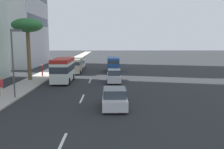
# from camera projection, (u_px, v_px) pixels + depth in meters

# --- Properties ---
(ground_plane) EXTENTS (198.00, 198.00, 0.00)m
(ground_plane) POSITION_uv_depth(u_px,v_px,m) (93.00, 74.00, 37.62)
(ground_plane) COLOR #26282B
(sidewalk_right) EXTENTS (162.00, 3.27, 0.15)m
(sidewalk_right) POSITION_uv_depth(u_px,v_px,m) (47.00, 74.00, 37.48)
(sidewalk_right) COLOR #B2ADA3
(sidewalk_right) RESTS_ON ground_plane
(lane_stripe_near) EXTENTS (3.20, 0.16, 0.01)m
(lane_stripe_near) POSITION_uv_depth(u_px,v_px,m) (61.00, 146.00, 11.86)
(lane_stripe_near) COLOR silver
(lane_stripe_near) RESTS_ON ground_plane
(lane_stripe_mid) EXTENTS (3.20, 0.16, 0.01)m
(lane_stripe_mid) POSITION_uv_depth(u_px,v_px,m) (82.00, 99.00, 21.60)
(lane_stripe_mid) COLOR silver
(lane_stripe_mid) RESTS_ON ground_plane
(lane_stripe_far) EXTENTS (3.20, 0.16, 0.01)m
(lane_stripe_far) POSITION_uv_depth(u_px,v_px,m) (90.00, 81.00, 31.31)
(lane_stripe_far) COLOR silver
(lane_stripe_far) RESTS_ON ground_plane
(car_lead) EXTENTS (4.27, 1.80, 1.69)m
(car_lead) POSITION_uv_depth(u_px,v_px,m) (114.00, 76.00, 30.23)
(car_lead) COLOR silver
(car_lead) RESTS_ON ground_plane
(van_second) EXTENTS (5.39, 2.14, 2.42)m
(van_second) POSITION_uv_depth(u_px,v_px,m) (75.00, 65.00, 38.85)
(van_second) COLOR beige
(van_second) RESTS_ON ground_plane
(van_third) EXTENTS (5.40, 2.14, 2.44)m
(van_third) POSITION_uv_depth(u_px,v_px,m) (113.00, 63.00, 41.39)
(van_third) COLOR #1E478C
(van_third) RESTS_ON ground_plane
(minibus_fourth) EXTENTS (6.05, 2.30, 3.09)m
(minibus_fourth) POSITION_uv_depth(u_px,v_px,m) (63.00, 69.00, 30.09)
(minibus_fourth) COLOR silver
(minibus_fourth) RESTS_ON ground_plane
(car_fifth) EXTENTS (4.65, 1.92, 1.61)m
(car_fifth) POSITION_uv_depth(u_px,v_px,m) (80.00, 64.00, 45.77)
(car_fifth) COLOR white
(car_fifth) RESTS_ON ground_plane
(car_sixth) EXTENTS (4.02, 1.96, 1.61)m
(car_sixth) POSITION_uv_depth(u_px,v_px,m) (115.00, 98.00, 18.54)
(car_sixth) COLOR silver
(car_sixth) RESTS_ON ground_plane
(pedestrian_near_lamp) EXTENTS (0.36, 0.28, 1.77)m
(pedestrian_near_lamp) POSITION_uv_depth(u_px,v_px,m) (42.00, 70.00, 34.41)
(pedestrian_near_lamp) COLOR red
(pedestrian_near_lamp) RESTS_ON sidewalk_right
(pedestrian_mid_block) EXTENTS (0.38, 0.33, 1.82)m
(pedestrian_mid_block) POSITION_uv_depth(u_px,v_px,m) (1.00, 86.00, 21.71)
(pedestrian_mid_block) COLOR beige
(pedestrian_mid_block) RESTS_ON sidewalk_right
(palm_tree) EXTENTS (4.01, 4.01, 8.14)m
(palm_tree) POSITION_uv_depth(u_px,v_px,m) (27.00, 27.00, 30.45)
(palm_tree) COLOR brown
(palm_tree) RESTS_ON sidewalk_right
(street_lamp) EXTENTS (0.24, 0.97, 6.25)m
(street_lamp) POSITION_uv_depth(u_px,v_px,m) (14.00, 55.00, 20.95)
(street_lamp) COLOR #4C4C51
(street_lamp) RESTS_ON sidewalk_right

